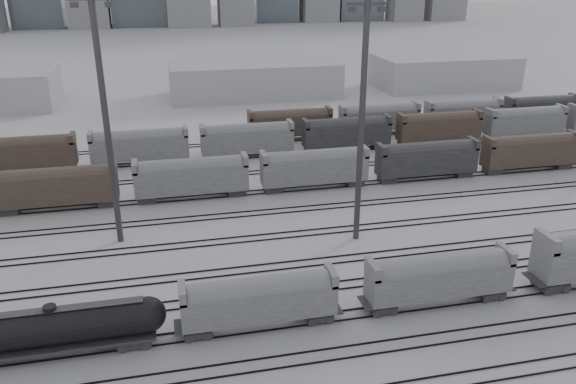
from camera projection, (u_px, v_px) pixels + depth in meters
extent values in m
plane|color=silver|center=(322.00, 326.00, 48.85)|extent=(900.00, 900.00, 0.00)
cube|color=black|center=(338.00, 359.00, 44.55)|extent=(220.00, 0.07, 0.16)
cube|color=black|center=(333.00, 348.00, 45.85)|extent=(220.00, 0.07, 0.16)
cube|color=black|center=(321.00, 323.00, 49.07)|extent=(220.00, 0.07, 0.16)
cube|color=black|center=(317.00, 314.00, 50.37)|extent=(220.00, 0.07, 0.16)
cube|color=black|center=(307.00, 293.00, 53.60)|extent=(220.00, 0.07, 0.16)
cube|color=black|center=(303.00, 285.00, 54.90)|extent=(220.00, 0.07, 0.16)
cube|color=black|center=(295.00, 268.00, 58.13)|extent=(220.00, 0.07, 0.16)
cube|color=black|center=(291.00, 261.00, 59.43)|extent=(220.00, 0.07, 0.16)
cube|color=black|center=(281.00, 238.00, 64.47)|extent=(220.00, 0.07, 0.16)
cube|color=black|center=(278.00, 233.00, 65.77)|extent=(220.00, 0.07, 0.16)
cube|color=black|center=(269.00, 214.00, 70.81)|extent=(220.00, 0.07, 0.16)
cube|color=black|center=(267.00, 210.00, 72.11)|extent=(220.00, 0.07, 0.16)
cube|color=black|center=(259.00, 194.00, 77.14)|extent=(220.00, 0.07, 0.16)
cube|color=black|center=(258.00, 190.00, 78.44)|extent=(220.00, 0.07, 0.16)
cube|color=black|center=(250.00, 174.00, 84.39)|extent=(220.00, 0.07, 0.16)
cube|color=black|center=(249.00, 171.00, 85.69)|extent=(220.00, 0.07, 0.16)
cube|color=black|center=(242.00, 158.00, 91.63)|extent=(220.00, 0.07, 0.16)
cube|color=black|center=(241.00, 155.00, 92.93)|extent=(220.00, 0.07, 0.16)
cube|color=black|center=(236.00, 144.00, 98.88)|extent=(220.00, 0.07, 0.16)
cube|color=black|center=(235.00, 142.00, 100.18)|extent=(220.00, 0.07, 0.16)
cube|color=black|center=(135.00, 338.00, 46.31)|extent=(2.63, 2.13, 0.71)
cube|color=black|center=(56.00, 343.00, 44.88)|extent=(15.69, 2.73, 0.25)
cylinder|color=black|center=(53.00, 326.00, 44.28)|extent=(14.68, 2.94, 2.94)
sphere|color=black|center=(148.00, 314.00, 45.78)|extent=(2.94, 2.94, 2.94)
cylinder|color=black|center=(50.00, 309.00, 43.68)|extent=(1.01, 1.01, 0.51)
cube|color=black|center=(50.00, 310.00, 43.71)|extent=(14.17, 0.91, 0.06)
cube|color=black|center=(198.00, 331.00, 47.40)|extent=(2.29, 1.85, 0.62)
cube|color=black|center=(319.00, 315.00, 49.57)|extent=(2.29, 1.85, 0.62)
cube|color=gray|center=(259.00, 302.00, 47.71)|extent=(13.24, 2.65, 2.82)
cylinder|color=gray|center=(259.00, 291.00, 47.32)|extent=(12.00, 2.56, 2.56)
cube|color=gray|center=(182.00, 293.00, 45.75)|extent=(0.62, 2.65, 1.24)
cube|color=gray|center=(331.00, 275.00, 48.36)|extent=(0.62, 2.65, 1.24)
cone|color=black|center=(260.00, 319.00, 48.35)|extent=(2.12, 2.12, 0.79)
cube|color=black|center=(382.00, 306.00, 50.78)|extent=(2.35, 1.90, 0.63)
cube|color=black|center=(490.00, 292.00, 53.00)|extent=(2.35, 1.90, 0.63)
cube|color=gray|center=(439.00, 279.00, 51.10)|extent=(13.57, 2.71, 2.90)
cylinder|color=gray|center=(440.00, 269.00, 50.70)|extent=(12.31, 2.62, 2.62)
cube|color=gray|center=(373.00, 269.00, 49.09)|extent=(0.63, 2.71, 1.27)
cube|color=gray|center=(506.00, 254.00, 51.76)|extent=(0.63, 2.71, 1.27)
cone|color=black|center=(437.00, 296.00, 51.76)|extent=(2.17, 2.17, 0.81)
cube|color=black|center=(550.00, 283.00, 54.30)|extent=(2.78, 2.25, 0.75)
cube|color=gray|center=(547.00, 242.00, 52.31)|extent=(0.75, 3.21, 1.50)
cylinder|color=#39393B|center=(107.00, 127.00, 59.11)|extent=(0.68, 0.68, 26.74)
cube|color=#39393B|center=(74.00, 5.00, 54.21)|extent=(0.75, 0.53, 0.53)
cube|color=#39393B|center=(109.00, 4.00, 54.87)|extent=(0.75, 0.53, 0.53)
cylinder|color=#39393B|center=(361.00, 128.00, 59.84)|extent=(0.67, 0.67, 26.24)
cube|color=#39393B|center=(368.00, 4.00, 55.16)|extent=(4.20, 0.31, 0.31)
cube|color=#39393B|center=(352.00, 9.00, 55.03)|extent=(0.73, 0.52, 0.52)
cube|color=#39393B|center=(382.00, 9.00, 55.67)|extent=(0.73, 0.52, 0.52)
cube|color=#4E3C31|center=(57.00, 189.00, 71.46)|extent=(15.00, 3.00, 5.60)
cube|color=gray|center=(192.00, 179.00, 74.94)|extent=(15.00, 3.00, 5.60)
cube|color=gray|center=(314.00, 169.00, 78.42)|extent=(15.00, 3.00, 5.60)
cube|color=black|center=(427.00, 161.00, 81.90)|extent=(15.00, 3.00, 5.60)
cube|color=#4E3C31|center=(530.00, 153.00, 85.39)|extent=(15.00, 3.00, 5.60)
cube|color=#4E3C31|center=(24.00, 155.00, 84.51)|extent=(15.00, 3.00, 5.60)
cube|color=gray|center=(140.00, 147.00, 88.00)|extent=(15.00, 3.00, 5.60)
cube|color=gray|center=(247.00, 141.00, 91.48)|extent=(15.00, 3.00, 5.60)
cube|color=black|center=(347.00, 134.00, 94.96)|extent=(15.00, 3.00, 5.60)
cube|color=#4E3C31|center=(439.00, 128.00, 98.44)|extent=(15.00, 3.00, 5.60)
cube|color=gray|center=(525.00, 123.00, 101.92)|extent=(15.00, 3.00, 5.60)
cube|color=#4E3C31|center=(290.00, 125.00, 100.56)|extent=(15.00, 3.00, 5.60)
cube|color=gray|center=(379.00, 120.00, 104.05)|extent=(15.00, 3.00, 5.60)
cube|color=gray|center=(463.00, 115.00, 107.53)|extent=(15.00, 3.00, 5.60)
cube|color=black|center=(541.00, 110.00, 111.01)|extent=(15.00, 3.00, 5.60)
cube|color=#ADADAF|center=(254.00, 79.00, 135.43)|extent=(40.00, 18.00, 8.00)
cube|color=#ADADAF|center=(444.00, 71.00, 145.67)|extent=(35.00, 18.00, 8.00)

